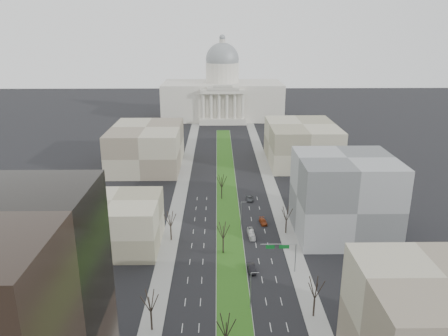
{
  "coord_description": "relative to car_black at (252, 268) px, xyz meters",
  "views": [
    {
      "loc": [
        -3.42,
        -27.79,
        59.92
      ],
      "look_at": [
        -1.3,
        111.49,
        14.66
      ],
      "focal_mm": 35.0,
      "sensor_mm": 36.0,
      "label": 1
    }
  ],
  "objects": [
    {
      "name": "ground",
      "position": [
        -5.2,
        49.52,
        -0.82
      ],
      "size": [
        600.0,
        600.0,
        0.0
      ],
      "primitive_type": "plane",
      "color": "black",
      "rests_on": "ground"
    },
    {
      "name": "capitol",
      "position": [
        -5.2,
        199.11,
        15.48
      ],
      "size": [
        80.0,
        46.0,
        55.0
      ],
      "color": "beige",
      "rests_on": "ground"
    },
    {
      "name": "building_far_left",
      "position": [
        -40.2,
        89.52,
        8.18
      ],
      "size": [
        30.0,
        40.0,
        18.0
      ],
      "primitive_type": "cube",
      "color": "gray",
      "rests_on": "ground"
    },
    {
      "name": "tree_left_far",
      "position": [
        -22.4,
        17.52,
        6.02
      ],
      "size": [
        5.28,
        5.28,
        9.5
      ],
      "color": "black",
      "rests_on": "ground"
    },
    {
      "name": "car_grey_far",
      "position": [
        2.88,
        48.07,
        -0.11
      ],
      "size": [
        2.47,
        5.18,
        1.43
      ],
      "primitive_type": "imported",
      "rotation": [
        0.0,
        0.0,
        -0.02
      ],
      "color": "#494C50",
      "rests_on": "ground"
    },
    {
      "name": "tree_median_a",
      "position": [
        -7.2,
        -30.48,
        6.18
      ],
      "size": [
        5.4,
        5.4,
        9.72
      ],
      "color": "black",
      "rests_on": "ground"
    },
    {
      "name": "building_grey_right",
      "position": [
        28.8,
        21.52,
        11.18
      ],
      "size": [
        28.0,
        26.0,
        24.0
      ],
      "primitive_type": "cube",
      "color": "slate",
      "rests_on": "ground"
    },
    {
      "name": "car_black",
      "position": [
        0.0,
        0.0,
        0.0
      ],
      "size": [
        2.06,
        5.1,
        1.65
      ],
      "primitive_type": "imported",
      "rotation": [
        0.0,
        0.0,
        0.06
      ],
      "color": "black",
      "rests_on": "ground"
    },
    {
      "name": "building_tan_right",
      "position": [
        27.8,
        -38.48,
        10.18
      ],
      "size": [
        26.0,
        24.0,
        22.0
      ],
      "primitive_type": "cube",
      "color": "gray",
      "rests_on": "ground"
    },
    {
      "name": "streetlamp_median_b",
      "position": [
        -1.44,
        -15.48,
        3.99
      ],
      "size": [
        1.9,
        0.2,
        9.16
      ],
      "color": "gray",
      "rests_on": "ground"
    },
    {
      "name": "tree_left_mid",
      "position": [
        -22.4,
        -22.48,
        6.18
      ],
      "size": [
        5.4,
        5.4,
        9.72
      ],
      "color": "black",
      "rests_on": "ground"
    },
    {
      "name": "tree_right_mid",
      "position": [
        12.0,
        -18.48,
        6.33
      ],
      "size": [
        5.52,
        5.52,
        9.94
      ],
      "color": "black",
      "rests_on": "ground"
    },
    {
      "name": "sidewalk_right",
      "position": [
        12.3,
        24.52,
        -0.75
      ],
      "size": [
        5.0,
        330.0,
        0.15
      ],
      "primitive_type": "cube",
      "color": "gray",
      "rests_on": "ground"
    },
    {
      "name": "car_red",
      "position": [
        5.78,
        28.41,
        -0.1
      ],
      "size": [
        2.61,
        5.18,
        1.44
      ],
      "primitive_type": "imported",
      "rotation": [
        0.0,
        0.0,
        0.12
      ],
      "color": "maroon",
      "rests_on": "ground"
    },
    {
      "name": "median",
      "position": [
        -5.2,
        48.51,
        -0.72
      ],
      "size": [
        8.0,
        222.03,
        0.2
      ],
      "color": "#999993",
      "rests_on": "ground"
    },
    {
      "name": "building_far_right",
      "position": [
        29.8,
        94.52,
        8.18
      ],
      "size": [
        30.0,
        40.0,
        18.0
      ],
      "primitive_type": "cube",
      "color": "gray",
      "rests_on": "ground"
    },
    {
      "name": "tree_median_b",
      "position": [
        -7.2,
        9.52,
        6.18
      ],
      "size": [
        5.4,
        5.4,
        9.72
      ],
      "color": "black",
      "rests_on": "ground"
    },
    {
      "name": "tree_right_far",
      "position": [
        12.0,
        21.52,
        5.71
      ],
      "size": [
        5.04,
        5.04,
        9.07
      ],
      "color": "black",
      "rests_on": "ground"
    },
    {
      "name": "streetlamp_median_c",
      "position": [
        -1.44,
        24.52,
        3.99
      ],
      "size": [
        1.9,
        0.2,
        9.16
      ],
      "color": "gray",
      "rests_on": "ground"
    },
    {
      "name": "box_van",
      "position": [
        1.3,
        19.32,
        0.13
      ],
      "size": [
        2.06,
        6.91,
        1.9
      ],
      "primitive_type": "imported",
      "rotation": [
        0.0,
        0.0,
        0.07
      ],
      "color": "white",
      "rests_on": "ground"
    },
    {
      "name": "tree_median_c",
      "position": [
        -7.2,
        49.52,
        6.18
      ],
      "size": [
        5.4,
        5.4,
        9.72
      ],
      "color": "black",
      "rests_on": "ground"
    },
    {
      "name": "sidewalk_left",
      "position": [
        -22.7,
        24.52,
        -0.75
      ],
      "size": [
        5.0,
        330.0,
        0.15
      ],
      "primitive_type": "cube",
      "color": "gray",
      "rests_on": "ground"
    },
    {
      "name": "building_beige_left",
      "position": [
        -38.2,
        14.52,
        6.18
      ],
      "size": [
        26.0,
        22.0,
        14.0
      ],
      "primitive_type": "cube",
      "color": "gray",
      "rests_on": "ground"
    },
    {
      "name": "mast_arm_signs",
      "position": [
        8.29,
        -0.45,
        5.28
      ],
      "size": [
        9.12,
        0.24,
        8.09
      ],
      "color": "gray",
      "rests_on": "ground"
    }
  ]
}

